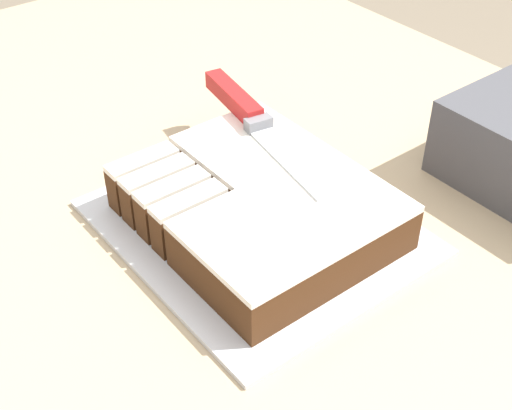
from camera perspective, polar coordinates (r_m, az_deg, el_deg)
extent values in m
cube|color=silver|center=(0.80, 0.00, -1.77)|extent=(0.34, 0.29, 0.01)
cube|color=#472814|center=(0.81, 2.53, 1.03)|extent=(0.28, 0.14, 0.05)
cube|color=white|center=(0.79, 2.59, 2.67)|extent=(0.28, 0.14, 0.01)
cube|color=#472814|center=(0.71, -1.05, -4.86)|extent=(0.14, 0.09, 0.05)
cube|color=white|center=(0.69, -1.08, -3.14)|extent=(0.14, 0.09, 0.01)
cube|color=#472814|center=(0.83, -8.93, 1.95)|extent=(0.03, 0.09, 0.05)
cube|color=white|center=(0.82, -9.12, 3.55)|extent=(0.03, 0.09, 0.01)
cube|color=#472814|center=(0.81, -7.79, 0.93)|extent=(0.03, 0.09, 0.05)
cube|color=white|center=(0.79, -7.96, 2.56)|extent=(0.03, 0.09, 0.01)
cube|color=#472814|center=(0.79, -6.59, -0.15)|extent=(0.03, 0.09, 0.05)
cube|color=white|center=(0.77, -6.74, 1.50)|extent=(0.03, 0.09, 0.01)
cube|color=#472814|center=(0.77, -5.32, -1.29)|extent=(0.03, 0.09, 0.05)
cube|color=white|center=(0.75, -5.44, 0.38)|extent=(0.03, 0.09, 0.01)
cube|color=silver|center=(0.80, 2.75, 3.71)|extent=(0.16, 0.06, 0.00)
cube|color=slate|center=(0.85, 0.21, 6.53)|extent=(0.02, 0.03, 0.02)
cube|color=red|center=(0.90, -1.80, 8.61)|extent=(0.12, 0.04, 0.02)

